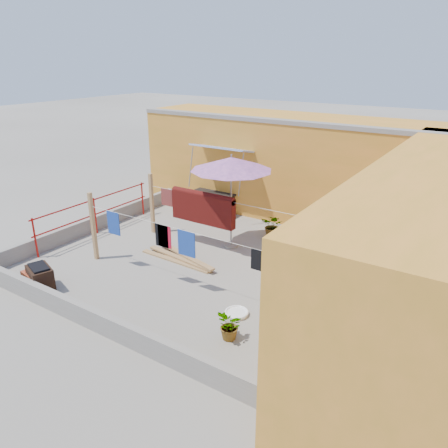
{
  "coord_description": "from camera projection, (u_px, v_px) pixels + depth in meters",
  "views": [
    {
      "loc": [
        5.96,
        -8.19,
        4.96
      ],
      "look_at": [
        0.37,
        0.3,
        1.03
      ],
      "focal_mm": 35.0,
      "sensor_mm": 36.0,
      "label": 1
    }
  ],
  "objects": [
    {
      "name": "ground",
      "position": [
        206.0,
        262.0,
        11.23
      ],
      "size": [
        80.0,
        80.0,
        0.0
      ],
      "primitive_type": "plane",
      "color": "#9E998E",
      "rests_on": "ground"
    },
    {
      "name": "wall_back",
      "position": [
        302.0,
        167.0,
        14.05
      ],
      "size": [
        11.0,
        3.27,
        3.21
      ],
      "color": "orange",
      "rests_on": "ground"
    },
    {
      "name": "wall_right",
      "position": [
        435.0,
        252.0,
        7.98
      ],
      "size": [
        2.4,
        9.0,
        3.2
      ],
      "primitive_type": "cube",
      "color": "orange",
      "rests_on": "ground"
    },
    {
      "name": "parapet_front",
      "position": [
        97.0,
        321.0,
        8.36
      ],
      "size": [
        8.3,
        0.16,
        0.44
      ],
      "primitive_type": "cube",
      "color": "gray",
      "rests_on": "ground"
    },
    {
      "name": "parapet_left",
      "position": [
        96.0,
        223.0,
        13.24
      ],
      "size": [
        0.16,
        7.3,
        0.44
      ],
      "primitive_type": "cube",
      "color": "gray",
      "rests_on": "ground"
    },
    {
      "name": "red_railing",
      "position": [
        95.0,
        211.0,
        12.79
      ],
      "size": [
        0.05,
        4.2,
        1.1
      ],
      "color": "#A51410",
      "rests_on": "ground"
    },
    {
      "name": "clothesline_rig",
      "position": [
        201.0,
        213.0,
        11.52
      ],
      "size": [
        5.09,
        2.35,
        1.8
      ],
      "color": "tan",
      "rests_on": "ground"
    },
    {
      "name": "patio_umbrella",
      "position": [
        231.0,
        164.0,
        11.31
      ],
      "size": [
        2.5,
        2.5,
        2.59
      ],
      "color": "gray",
      "rests_on": "ground"
    },
    {
      "name": "outdoor_table",
      "position": [
        212.0,
        195.0,
        14.52
      ],
      "size": [
        1.5,
        0.77,
        0.7
      ],
      "color": "black",
      "rests_on": "ground"
    },
    {
      "name": "brick_stack",
      "position": [
        34.0,
        279.0,
        9.95
      ],
      "size": [
        0.59,
        0.47,
        0.46
      ],
      "color": "#A74826",
      "rests_on": "ground"
    },
    {
      "name": "lumber_pile",
      "position": [
        180.0,
        258.0,
        11.28
      ],
      "size": [
        2.34,
        0.71,
        0.14
      ],
      "color": "tan",
      "rests_on": "ground"
    },
    {
      "name": "brazier",
      "position": [
        41.0,
        278.0,
        9.79
      ],
      "size": [
        0.78,
        0.64,
        0.6
      ],
      "color": "black",
      "rests_on": "ground"
    },
    {
      "name": "white_basin",
      "position": [
        237.0,
        313.0,
        8.93
      ],
      "size": [
        0.5,
        0.5,
        0.09
      ],
      "color": "white",
      "rests_on": "ground"
    },
    {
      "name": "water_jug_a",
      "position": [
        372.0,
        264.0,
        10.72
      ],
      "size": [
        0.24,
        0.24,
        0.38
      ],
      "color": "white",
      "rests_on": "ground"
    },
    {
      "name": "water_jug_b",
      "position": [
        377.0,
        258.0,
        11.09
      ],
      "size": [
        0.23,
        0.23,
        0.37
      ],
      "color": "white",
      "rests_on": "ground"
    },
    {
      "name": "green_hose",
      "position": [
        362.0,
        269.0,
        10.79
      ],
      "size": [
        0.55,
        0.55,
        0.08
      ],
      "color": "#1C791B",
      "rests_on": "ground"
    },
    {
      "name": "plant_back_a",
      "position": [
        273.0,
        226.0,
        12.62
      ],
      "size": [
        0.68,
        0.6,
        0.72
      ],
      "primitive_type": "imported",
      "rotation": [
        0.0,
        0.0,
        0.05
      ],
      "color": "#175317",
      "rests_on": "ground"
    },
    {
      "name": "plant_back_b",
      "position": [
        387.0,
        240.0,
        11.7
      ],
      "size": [
        0.49,
        0.49,
        0.7
      ],
      "primitive_type": "imported",
      "rotation": [
        0.0,
        0.0,
        1.28
      ],
      "color": "#175317",
      "rests_on": "ground"
    },
    {
      "name": "plant_right_a",
      "position": [
        355.0,
        259.0,
        10.49
      ],
      "size": [
        0.49,
        0.49,
        0.79
      ],
      "primitive_type": "imported",
      "rotation": [
        0.0,
        0.0,
        2.37
      ],
      "color": "#175317",
      "rests_on": "ground"
    },
    {
      "name": "plant_right_b",
      "position": [
        356.0,
        279.0,
        9.65
      ],
      "size": [
        0.49,
        0.48,
        0.69
      ],
      "primitive_type": "imported",
      "rotation": [
        0.0,
        0.0,
        3.88
      ],
      "color": "#175317",
      "rests_on": "ground"
    },
    {
      "name": "plant_right_c",
      "position": [
        230.0,
        326.0,
        8.06
      ],
      "size": [
        0.66,
        0.68,
        0.57
      ],
      "primitive_type": "imported",
      "rotation": [
        0.0,
        0.0,
        5.34
      ],
      "color": "#175317",
      "rests_on": "ground"
    }
  ]
}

